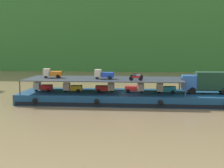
% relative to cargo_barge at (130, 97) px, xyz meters
% --- Properties ---
extents(ground_plane, '(400.00, 400.00, 0.00)m').
position_rel_cargo_barge_xyz_m(ground_plane, '(0.00, 0.02, -0.75)').
color(ground_plane, olive).
extents(hillside_far_bank, '(149.49, 40.34, 39.90)m').
position_rel_cargo_barge_xyz_m(hillside_far_bank, '(0.00, 73.25, 21.73)').
color(hillside_far_bank, '#33702D').
rests_on(hillside_far_bank, ground).
extents(cargo_barge, '(32.11, 9.24, 1.50)m').
position_rel_cargo_barge_xyz_m(cargo_barge, '(0.00, 0.00, 0.00)').
color(cargo_barge, navy).
rests_on(cargo_barge, ground).
extents(covered_lorry, '(7.87, 2.35, 3.10)m').
position_rel_cargo_barge_xyz_m(covered_lorry, '(11.07, -0.06, 2.45)').
color(covered_lorry, '#285BA3').
rests_on(covered_lorry, cargo_barge).
extents(cargo_rack, '(22.91, 7.90, 2.00)m').
position_rel_cargo_barge_xyz_m(cargo_rack, '(-3.80, 0.02, 2.69)').
color(cargo_rack, '#2D333D').
rests_on(cargo_rack, cargo_barge).
extents(mini_truck_lower_stern, '(2.78, 1.27, 1.38)m').
position_rel_cargo_barge_xyz_m(mini_truck_lower_stern, '(-13.03, -0.21, 1.44)').
color(mini_truck_lower_stern, red).
rests_on(mini_truck_lower_stern, cargo_barge).
extents(mini_truck_lower_aft, '(2.79, 1.29, 1.38)m').
position_rel_cargo_barge_xyz_m(mini_truck_lower_aft, '(-8.44, -0.57, 1.44)').
color(mini_truck_lower_aft, gold).
rests_on(mini_truck_lower_aft, cargo_barge).
extents(mini_truck_lower_mid, '(2.77, 1.25, 1.38)m').
position_rel_cargo_barge_xyz_m(mini_truck_lower_mid, '(-3.56, -0.31, 1.44)').
color(mini_truck_lower_mid, red).
rests_on(mini_truck_lower_mid, cargo_barge).
extents(mini_truck_lower_fore, '(2.77, 1.26, 1.38)m').
position_rel_cargo_barge_xyz_m(mini_truck_lower_fore, '(0.75, -0.15, 1.44)').
color(mini_truck_lower_fore, red).
rests_on(mini_truck_lower_fore, cargo_barge).
extents(mini_truck_lower_bow, '(2.74, 1.21, 1.38)m').
position_rel_cargo_barge_xyz_m(mini_truck_lower_bow, '(5.19, -0.40, 1.44)').
color(mini_truck_lower_bow, teal).
rests_on(mini_truck_lower_bow, cargo_barge).
extents(mini_truck_upper_stern, '(2.79, 1.29, 1.38)m').
position_rel_cargo_barge_xyz_m(mini_truck_upper_stern, '(-11.67, 0.30, 3.44)').
color(mini_truck_upper_stern, orange).
rests_on(mini_truck_upper_stern, cargo_rack).
extents(mini_truck_upper_mid, '(2.79, 1.29, 1.38)m').
position_rel_cargo_barge_xyz_m(mini_truck_upper_mid, '(-3.77, -0.57, 3.44)').
color(mini_truck_upper_mid, '#1E47B7').
rests_on(mini_truck_upper_mid, cargo_rack).
extents(motorcycle_upper_port, '(1.90, 0.55, 0.87)m').
position_rel_cargo_barge_xyz_m(motorcycle_upper_port, '(0.91, -2.35, 3.18)').
color(motorcycle_upper_port, black).
rests_on(motorcycle_upper_port, cargo_rack).
extents(motorcycle_upper_centre, '(1.90, 0.55, 0.87)m').
position_rel_cargo_barge_xyz_m(motorcycle_upper_centre, '(0.97, 0.02, 3.18)').
color(motorcycle_upper_centre, black).
rests_on(motorcycle_upper_centre, cargo_rack).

